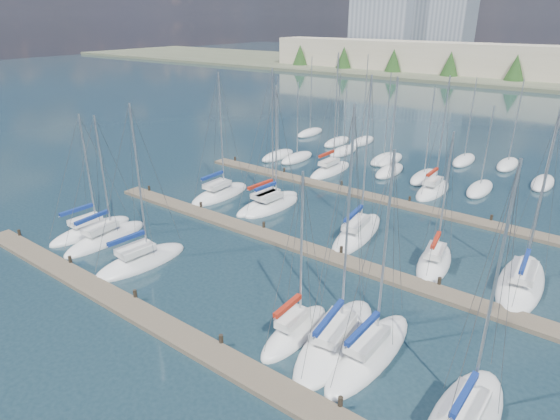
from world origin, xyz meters
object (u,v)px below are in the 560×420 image
Objects in this scene: sailboat_i at (268,203)px; sailboat_e at (336,340)px; sailboat_k at (357,233)px; sailboat_c at (141,261)px; sailboat_a at (91,231)px; sailboat_p at (433,190)px; sailboat_j at (272,206)px; sailboat_n at (330,170)px; sailboat_b at (106,238)px; sailboat_g at (464,419)px; sailboat_h at (220,194)px; sailboat_f at (369,352)px; sailboat_l at (434,262)px; sailboat_m at (521,283)px; sailboat_d at (295,332)px.

sailboat_i is 22.19m from sailboat_e.
sailboat_k is 1.10× the size of sailboat_c.
sailboat_p reaches higher than sailboat_a.
sailboat_n is at bearing 99.91° from sailboat_j.
sailboat_g is at bearing -7.20° from sailboat_b.
sailboat_h is at bearing -109.74° from sailboat_n.
sailboat_a is at bearing -151.26° from sailboat_k.
sailboat_k is 21.94m from sailboat_b.
sailboat_j is at bearing 130.94° from sailboat_e.
sailboat_c is at bearing -134.09° from sailboat_k.
sailboat_p is at bearing 104.12° from sailboat_f.
sailboat_m is at bearing -2.29° from sailboat_l.
sailboat_g reaches higher than sailboat_d.
sailboat_l is (3.73, 13.61, -0.01)m from sailboat_d.
sailboat_b is at bearing -0.78° from sailboat_a.
sailboat_j is 1.15× the size of sailboat_l.
sailboat_k is at bearing 121.59° from sailboat_f.
sailboat_l is at bearing 23.19° from sailboat_b.
sailboat_c is at bearing -90.51° from sailboat_j.
sailboat_f reaches higher than sailboat_l.
sailboat_g is at bearing -91.75° from sailboat_m.
sailboat_g is 1.20× the size of sailboat_b.
sailboat_g is 1.03× the size of sailboat_m.
sailboat_j is at bearing 165.13° from sailboat_l.
sailboat_a is at bearing -102.75° from sailboat_h.
sailboat_p is at bearing 100.78° from sailboat_l.
sailboat_f is 1.13× the size of sailboat_a.
sailboat_i reaches higher than sailboat_p.
sailboat_j reaches higher than sailboat_l.
sailboat_i reaches higher than sailboat_g.
sailboat_g reaches higher than sailboat_h.
sailboat_l is at bearing -15.31° from sailboat_k.
sailboat_b is (-0.39, -13.83, -0.00)m from sailboat_h.
sailboat_k reaches higher than sailboat_j.
sailboat_i is 1.09× the size of sailboat_p.
sailboat_k is at bearing 0.72° from sailboat_i.
sailboat_d is 24.88m from sailboat_h.
sailboat_g is 0.95× the size of sailboat_k.
sailboat_k is at bearing 1.32° from sailboat_j.
sailboat_g is (10.33, -0.58, -0.01)m from sailboat_d.
sailboat_e is at bearing 171.56° from sailboat_g.
sailboat_a is 1.01× the size of sailboat_l.
sailboat_m is (7.44, 13.55, -0.01)m from sailboat_e.
sailboat_d is at bearing -44.13° from sailboat_j.
sailboat_j is 0.81m from sailboat_i.
sailboat_l is at bearing -3.56° from sailboat_h.
sailboat_n is at bearing 115.71° from sailboat_d.
sailboat_l is at bearing -1.06° from sailboat_j.
sailboat_d is at bearing -128.03° from sailboat_m.
sailboat_e is 1.32× the size of sailboat_l.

